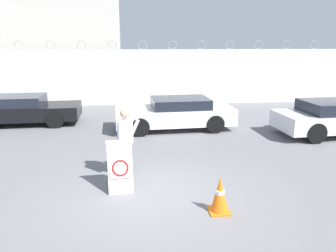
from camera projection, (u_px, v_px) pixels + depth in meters
ground_plane at (152, 194)px, 7.55m from camera, size 90.00×90.00×0.00m
perimeter_wall at (143, 77)px, 17.92m from camera, size 36.00×0.30×3.42m
building_block at (48, 42)px, 21.76m from camera, size 9.18×6.72×6.65m
barricade_sign at (120, 165)px, 7.72m from camera, size 0.65×0.91×1.18m
security_guard at (126, 139)px, 8.31m from camera, size 0.58×0.61×1.78m
traffic_cone_near at (220, 195)px, 6.66m from camera, size 0.43×0.43×0.77m
parked_car_front_coupe at (21, 110)px, 13.69m from camera, size 4.77×2.11×1.21m
parked_car_rear_sedan at (176, 113)px, 12.96m from camera, size 4.71×2.14×1.24m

